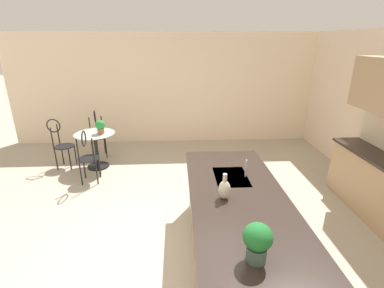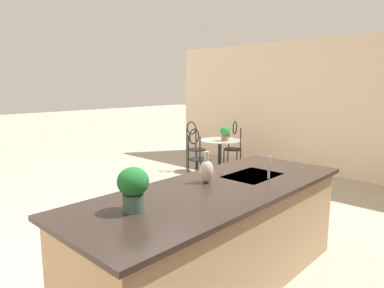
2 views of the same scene
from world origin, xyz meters
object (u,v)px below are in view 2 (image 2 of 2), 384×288
object	(u,v)px
vase_on_counter	(207,171)
chair_by_island	(233,144)
chair_toward_desk	(197,154)
chair_near_window	(194,144)
potted_plant_on_table	(225,133)
bistro_table	(220,155)
potted_plant_counter_far	(133,186)

from	to	relation	value
vase_on_counter	chair_by_island	bearing A→B (deg)	-147.05
chair_toward_desk	vase_on_counter	world-z (taller)	vase_on_counter
chair_near_window	vase_on_counter	xyz separation A→B (m)	(2.94, 2.86, 0.46)
potted_plant_on_table	chair_toward_desk	bearing A→B (deg)	-8.20
chair_by_island	vase_on_counter	distance (m)	4.23
bistro_table	potted_plant_counter_far	world-z (taller)	potted_plant_counter_far
chair_by_island	chair_toward_desk	xyz separation A→B (m)	(1.32, 0.17, 0.00)
bistro_table	vase_on_counter	bearing A→B (deg)	36.59
potted_plant_counter_far	chair_near_window	bearing A→B (deg)	-142.36
chair_toward_desk	potted_plant_on_table	xyz separation A→B (m)	(-0.68, 0.10, 0.32)
chair_toward_desk	chair_near_window	bearing A→B (deg)	-134.44
potted_plant_on_table	vase_on_counter	distance (m)	3.52
chair_near_window	vase_on_counter	distance (m)	4.13
bistro_table	chair_toward_desk	world-z (taller)	chair_toward_desk
potted_plant_counter_far	potted_plant_on_table	bearing A→B (deg)	-150.82
chair_by_island	potted_plant_on_table	distance (m)	0.77
chair_near_window	chair_toward_desk	size ratio (longest dim) A/B	1.00
bistro_table	potted_plant_counter_far	xyz separation A→B (m)	(3.80, 2.25, 0.65)
chair_by_island	bistro_table	bearing A→B (deg)	11.89
chair_by_island	potted_plant_on_table	bearing A→B (deg)	22.78
potted_plant_on_table	potted_plant_counter_far	world-z (taller)	potted_plant_counter_far
chair_near_window	vase_on_counter	size ratio (longest dim) A/B	3.62
bistro_table	chair_by_island	bearing A→B (deg)	-168.11
chair_near_window	chair_by_island	size ratio (longest dim) A/B	1.00
bistro_table	chair_toward_desk	size ratio (longest dim) A/B	0.77
bistro_table	chair_by_island	distance (m)	0.65
chair_by_island	potted_plant_counter_far	distance (m)	5.06
chair_near_window	potted_plant_counter_far	size ratio (longest dim) A/B	3.28
chair_by_island	potted_plant_counter_far	xyz separation A→B (m)	(4.43, 2.38, 0.53)
bistro_table	potted_plant_on_table	world-z (taller)	potted_plant_on_table
potted_plant_on_table	potted_plant_counter_far	size ratio (longest dim) A/B	0.86
chair_by_island	chair_toward_desk	distance (m)	1.34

